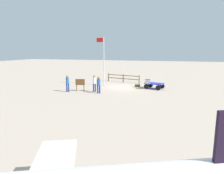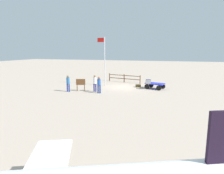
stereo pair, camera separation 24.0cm
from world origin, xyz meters
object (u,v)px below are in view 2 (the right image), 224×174
(worker_supervisor, at_px, (68,82))
(worker_lead, at_px, (95,82))
(suitcase_dark, at_px, (148,81))
(suitcase_tan, at_px, (138,86))
(flagpole, at_px, (104,58))
(worker_trailing, at_px, (99,83))
(suitcase_grey, at_px, (148,82))
(signboard, at_px, (81,83))
(luggage_cart, at_px, (155,85))

(worker_supervisor, bearing_deg, worker_lead, -161.59)
(suitcase_dark, bearing_deg, suitcase_tan, 3.54)
(suitcase_dark, xyz_separation_m, flagpole, (5.41, 0.15, 2.60))
(suitcase_dark, height_order, worker_supervisor, worker_supervisor)
(worker_trailing, relative_size, worker_supervisor, 0.97)
(worker_supervisor, bearing_deg, suitcase_dark, -147.68)
(suitcase_dark, height_order, worker_lead, worker_lead)
(suitcase_grey, distance_m, signboard, 7.39)
(signboard, bearing_deg, flagpole, -106.61)
(suitcase_tan, distance_m, worker_supervisor, 8.15)
(luggage_cart, relative_size, signboard, 1.75)
(luggage_cart, relative_size, suitcase_grey, 3.75)
(worker_trailing, bearing_deg, worker_supervisor, 4.95)
(suitcase_dark, bearing_deg, worker_lead, 38.32)
(flagpole, bearing_deg, signboard, 73.39)
(worker_lead, xyz_separation_m, worker_trailing, (-0.70, 0.59, -0.01))
(worker_supervisor, bearing_deg, suitcase_tan, -143.71)
(worker_supervisor, bearing_deg, signboard, -146.88)
(flagpole, bearing_deg, worker_supervisor, 64.12)
(worker_trailing, xyz_separation_m, signboard, (2.26, -0.42, -0.15))
(suitcase_grey, distance_m, worker_supervisor, 8.69)
(flagpole, bearing_deg, suitcase_tan, -179.00)
(suitcase_dark, xyz_separation_m, worker_lead, (5.04, 3.99, 0.21))
(signboard, bearing_deg, worker_trailing, 169.34)
(suitcase_grey, distance_m, suitcase_tan, 1.78)
(flagpole, xyz_separation_m, signboard, (1.20, 4.01, -2.55))
(worker_supervisor, relative_size, signboard, 1.35)
(worker_lead, height_order, worker_supervisor, worker_lead)
(luggage_cart, height_order, suitcase_dark, suitcase_dark)
(luggage_cart, height_order, worker_trailing, worker_trailing)
(luggage_cart, relative_size, flagpole, 0.39)
(worker_lead, bearing_deg, suitcase_dark, -141.68)
(suitcase_dark, bearing_deg, signboard, 32.19)
(worker_supervisor, xyz_separation_m, signboard, (-1.10, -0.71, -0.16))
(flagpole, height_order, signboard, flagpole)
(worker_supervisor, distance_m, flagpole, 5.77)
(luggage_cart, bearing_deg, signboard, 26.04)
(luggage_cart, xyz_separation_m, worker_lead, (5.85, 3.45, 0.53))
(worker_trailing, distance_m, worker_supervisor, 3.36)
(worker_trailing, relative_size, signboard, 1.31)
(worker_supervisor, height_order, flagpole, flagpole)
(luggage_cart, xyz_separation_m, worker_supervisor, (8.50, 4.33, 0.53))
(luggage_cart, distance_m, suitcase_tan, 2.04)
(suitcase_dark, distance_m, worker_trailing, 6.32)
(suitcase_grey, bearing_deg, worker_lead, 29.26)
(luggage_cart, distance_m, flagpole, 6.87)
(suitcase_tan, relative_size, worker_lead, 0.39)
(worker_trailing, bearing_deg, flagpole, -76.56)
(worker_trailing, distance_m, signboard, 2.30)
(suitcase_grey, xyz_separation_m, signboard, (6.73, 3.06, 0.02))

